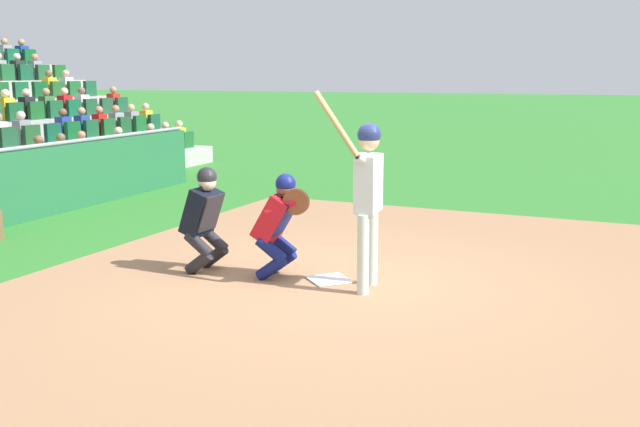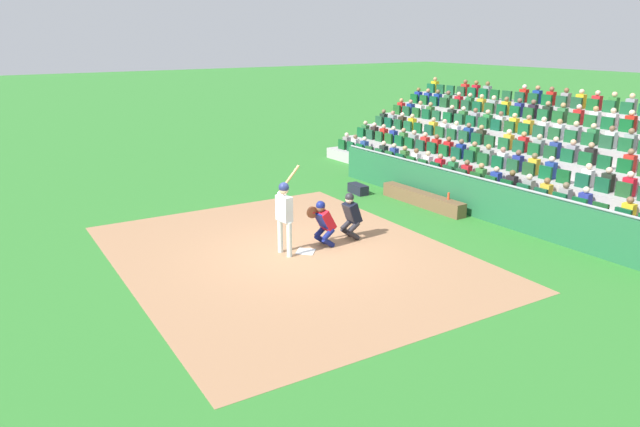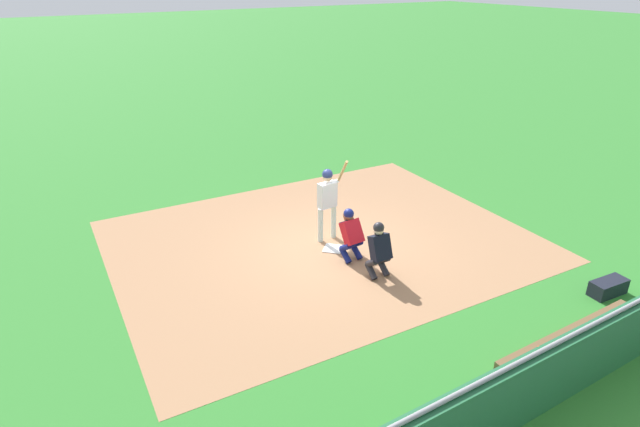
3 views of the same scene
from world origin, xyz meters
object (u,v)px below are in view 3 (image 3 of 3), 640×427
object	(u,v)px
home_plate_umpire	(379,248)
equipment_duffel_bag	(608,287)
batter_at_plate	(328,196)
water_bottle_on_bench	(538,352)
dugout_bench	(571,344)
home_plate_marker	(333,249)
catcher_crouching	(351,232)

from	to	relation	value
home_plate_umpire	equipment_duffel_bag	bearing A→B (deg)	-39.60
batter_at_plate	home_plate_umpire	distance (m)	2.10
water_bottle_on_bench	equipment_duffel_bag	world-z (taller)	water_bottle_on_bench
batter_at_plate	dugout_bench	xyz separation A→B (m)	(1.34, -5.88, -0.95)
home_plate_umpire	home_plate_marker	bearing A→B (deg)	96.75
batter_at_plate	dugout_bench	size ratio (longest dim) A/B	0.64
home_plate_marker	water_bottle_on_bench	bearing A→B (deg)	-85.30
home_plate_umpire	water_bottle_on_bench	bearing A→B (deg)	-86.11
water_bottle_on_bench	home_plate_marker	bearing A→B (deg)	94.70
water_bottle_on_bench	equipment_duffel_bag	distance (m)	3.53
home_plate_umpire	equipment_duffel_bag	world-z (taller)	home_plate_umpire
catcher_crouching	home_plate_umpire	bearing A→B (deg)	-84.86
home_plate_umpire	water_bottle_on_bench	world-z (taller)	home_plate_umpire
home_plate_marker	batter_at_plate	bearing A→B (deg)	72.76
dugout_bench	equipment_duffel_bag	bearing A→B (deg)	18.79
water_bottle_on_bench	home_plate_umpire	bearing A→B (deg)	93.89
dugout_bench	water_bottle_on_bench	world-z (taller)	water_bottle_on_bench
home_plate_marker	equipment_duffel_bag	xyz separation A→B (m)	(3.84, -4.57, 0.15)
dugout_bench	catcher_crouching	bearing A→B (deg)	106.30
catcher_crouching	dugout_bench	bearing A→B (deg)	-73.70
batter_at_plate	catcher_crouching	bearing A→B (deg)	-93.20
catcher_crouching	home_plate_umpire	xyz separation A→B (m)	(0.09, -0.95, 0.00)
equipment_duffel_bag	water_bottle_on_bench	bearing A→B (deg)	-160.77
catcher_crouching	dugout_bench	world-z (taller)	catcher_crouching
catcher_crouching	water_bottle_on_bench	world-z (taller)	catcher_crouching
home_plate_marker	dugout_bench	size ratio (longest dim) A/B	0.13
water_bottle_on_bench	catcher_crouching	bearing A→B (deg)	94.13
batter_at_plate	home_plate_umpire	size ratio (longest dim) A/B	1.69
home_plate_marker	catcher_crouching	xyz separation A→B (m)	(0.10, -0.59, 0.69)
home_plate_marker	dugout_bench	world-z (taller)	dugout_bench
home_plate_umpire	water_bottle_on_bench	distance (m)	3.92
catcher_crouching	equipment_duffel_bag	world-z (taller)	catcher_crouching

